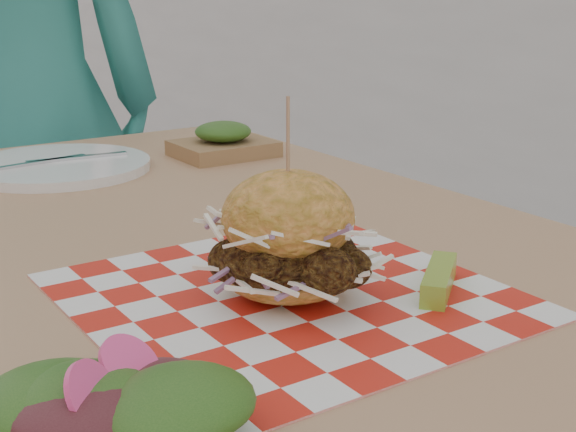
% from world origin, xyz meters
% --- Properties ---
extents(diner, '(0.67, 0.57, 1.56)m').
position_xyz_m(diner, '(0.43, 0.63, 0.78)').
color(diner, teal).
rests_on(diner, ground).
extents(patio_table, '(0.80, 1.20, 0.75)m').
position_xyz_m(patio_table, '(0.33, -0.28, 0.67)').
color(patio_table, tan).
rests_on(patio_table, ground).
extents(paper_liner, '(0.36, 0.36, 0.00)m').
position_xyz_m(paper_liner, '(0.34, -0.49, 0.75)').
color(paper_liner, red).
rests_on(paper_liner, patio_table).
extents(sandwich, '(0.16, 0.16, 0.18)m').
position_xyz_m(sandwich, '(0.34, -0.49, 0.80)').
color(sandwich, '#E39440').
rests_on(sandwich, paper_liner).
extents(pickle_spear, '(0.09, 0.08, 0.02)m').
position_xyz_m(pickle_spear, '(0.46, -0.56, 0.76)').
color(pickle_spear, '#8DB033').
rests_on(pickle_spear, paper_liner).
extents(side_salad, '(0.14, 0.14, 0.05)m').
position_xyz_m(side_salad, '(0.13, -0.62, 0.76)').
color(side_salad, '#3F1419').
rests_on(side_salad, patio_table).
extents(place_setting, '(0.27, 0.27, 0.02)m').
position_xyz_m(place_setting, '(0.33, 0.11, 0.76)').
color(place_setting, white).
rests_on(place_setting, patio_table).
extents(kraft_tray, '(0.15, 0.12, 0.06)m').
position_xyz_m(kraft_tray, '(0.59, 0.06, 0.77)').
color(kraft_tray, olive).
rests_on(kraft_tray, patio_table).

